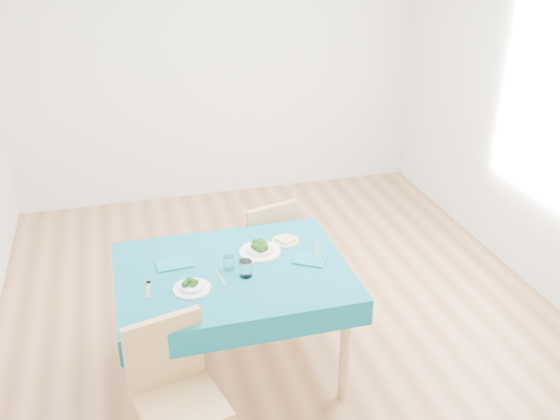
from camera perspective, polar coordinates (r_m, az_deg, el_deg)
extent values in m
cube|color=#8D5E3B|center=(4.62, 0.00, -9.62)|extent=(4.00, 4.50, 0.02)
cube|color=silver|center=(6.10, -5.74, 13.34)|extent=(4.00, 0.02, 2.70)
cube|color=silver|center=(2.15, 16.48, -13.67)|extent=(4.00, 0.02, 2.70)
cube|color=silver|center=(4.88, 23.55, 8.03)|extent=(0.02, 4.50, 2.70)
cube|color=#0A586E|center=(3.91, -4.19, -10.20)|extent=(1.36, 1.03, 0.76)
cube|color=tan|center=(3.26, -9.13, -16.18)|extent=(0.51, 0.54, 1.03)
cube|color=tan|center=(4.54, -1.81, -3.02)|extent=(0.48, 0.51, 0.96)
cube|color=silver|center=(3.58, -11.99, -7.13)|extent=(0.05, 0.18, 0.00)
cube|color=silver|center=(3.63, -5.49, -6.09)|extent=(0.04, 0.19, 0.00)
cube|color=silver|center=(3.80, -2.81, -4.42)|extent=(0.04, 0.19, 0.00)
cube|color=silver|center=(3.88, 3.39, -3.75)|extent=(0.08, 0.21, 0.00)
cube|color=#0E637A|center=(3.79, -9.69, -4.84)|extent=(0.22, 0.17, 0.01)
cube|color=#0E637A|center=(3.77, 2.74, -4.61)|extent=(0.23, 0.21, 0.01)
cylinder|color=white|center=(3.69, -4.71, -4.82)|extent=(0.06, 0.06, 0.08)
cylinder|color=white|center=(3.61, -3.17, -5.37)|extent=(0.08, 0.08, 0.10)
cylinder|color=#A0C15E|center=(3.98, 0.48, -2.85)|extent=(0.18, 0.18, 0.01)
cube|color=beige|center=(3.97, 0.48, -2.70)|extent=(0.13, 0.13, 0.01)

